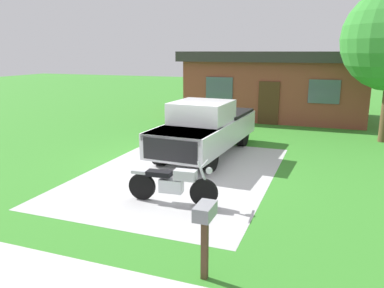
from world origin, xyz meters
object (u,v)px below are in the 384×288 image
object	(u,v)px
motorcycle	(173,184)
neighbor_house	(277,84)
mailbox	(205,222)
pickup_truck	(207,127)

from	to	relation	value
motorcycle	neighbor_house	size ratio (longest dim) A/B	0.23
mailbox	motorcycle	bearing A→B (deg)	122.14
neighbor_house	motorcycle	bearing A→B (deg)	-91.86
motorcycle	neighbor_house	xyz separation A→B (m)	(0.43, 13.40, 1.32)
mailbox	neighbor_house	xyz separation A→B (m)	(-1.27, 16.10, 0.81)
motorcycle	pickup_truck	bearing A→B (deg)	98.27
pickup_truck	mailbox	size ratio (longest dim) A/B	4.54
mailbox	neighbor_house	bearing A→B (deg)	94.50
pickup_truck	neighbor_house	bearing A→B (deg)	82.95
neighbor_house	mailbox	bearing A→B (deg)	-85.50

